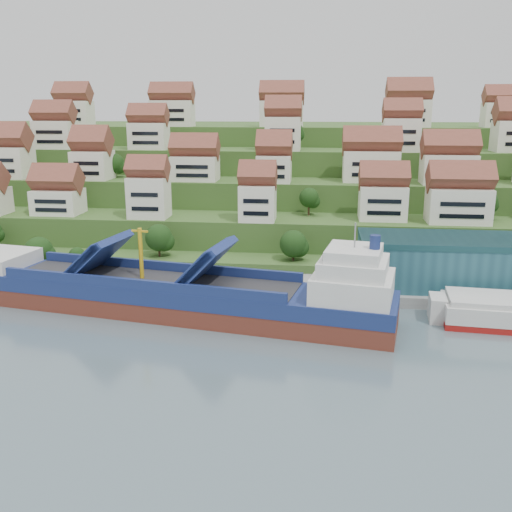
# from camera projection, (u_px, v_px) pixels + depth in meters

# --- Properties ---
(ground) EXTENTS (300.00, 300.00, 0.00)m
(ground) POSITION_uv_depth(u_px,v_px,m) (242.00, 318.00, 103.88)
(ground) COLOR slate
(ground) RESTS_ON ground
(quay) EXTENTS (180.00, 14.00, 2.20)m
(quay) POSITION_uv_depth(u_px,v_px,m) (349.00, 290.00, 115.87)
(quay) COLOR gray
(quay) RESTS_ON ground
(hillside) EXTENTS (260.00, 128.00, 31.00)m
(hillside) POSITION_uv_depth(u_px,v_px,m) (281.00, 184.00, 200.68)
(hillside) COLOR #2D4C1E
(hillside) RESTS_ON ground
(hillside_village) EXTENTS (159.78, 62.28, 28.20)m
(hillside_village) POSITION_uv_depth(u_px,v_px,m) (280.00, 155.00, 155.71)
(hillside_village) COLOR white
(hillside_village) RESTS_ON ground
(hillside_trees) EXTENTS (138.40, 62.24, 29.92)m
(hillside_trees) POSITION_uv_depth(u_px,v_px,m) (229.00, 201.00, 139.83)
(hillside_trees) COLOR #1D4015
(hillside_trees) RESTS_ON ground
(flagpole) EXTENTS (1.28, 0.16, 8.00)m
(flagpole) POSITION_uv_depth(u_px,v_px,m) (341.00, 269.00, 109.80)
(flagpole) COLOR gray
(flagpole) RESTS_ON quay
(cargo_ship) EXTENTS (85.76, 28.03, 18.89)m
(cargo_ship) POSITION_uv_depth(u_px,v_px,m) (176.00, 295.00, 105.34)
(cargo_ship) COLOR maroon
(cargo_ship) RESTS_ON ground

